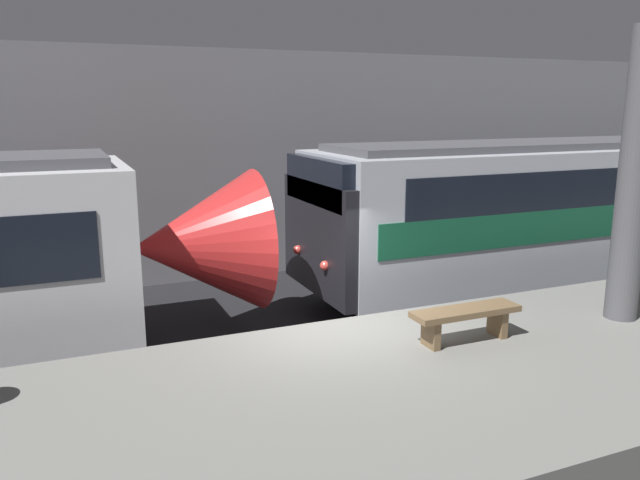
% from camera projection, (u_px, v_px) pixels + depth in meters
% --- Properties ---
extents(ground_plane, '(120.00, 120.00, 0.00)m').
position_uv_depth(ground_plane, '(330.00, 392.00, 9.24)').
color(ground_plane, black).
extents(platform, '(40.00, 4.21, 1.13)m').
position_uv_depth(platform, '(404.00, 423.00, 7.23)').
color(platform, slate).
rests_on(platform, ground).
extents(station_rear_barrier, '(50.00, 0.15, 5.43)m').
position_uv_depth(station_rear_barrier, '(214.00, 167.00, 14.76)').
color(station_rear_barrier, gray).
rests_on(station_rear_barrier, ground).
extents(support_pillar_near, '(0.45, 0.45, 4.09)m').
position_uv_depth(support_pillar_near, '(635.00, 178.00, 8.67)').
color(support_pillar_near, '#56565B').
rests_on(support_pillar_near, platform).
extents(platform_bench, '(1.50, 0.40, 0.45)m').
position_uv_depth(platform_bench, '(466.00, 317.00, 8.12)').
color(platform_bench, brown).
rests_on(platform_bench, platform).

